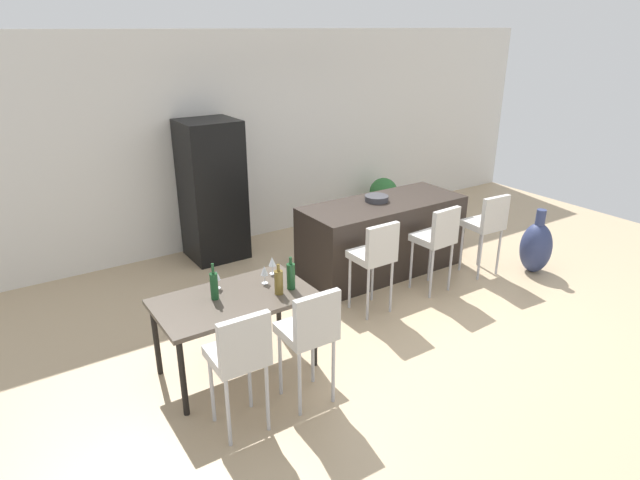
# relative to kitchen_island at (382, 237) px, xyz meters

# --- Properties ---
(ground_plane) EXTENTS (10.00, 10.00, 0.00)m
(ground_plane) POSITION_rel_kitchen_island_xyz_m (-0.43, -0.90, -0.46)
(ground_plane) COLOR tan
(back_wall) EXTENTS (10.00, 0.12, 2.90)m
(back_wall) POSITION_rel_kitchen_island_xyz_m (-0.43, 2.06, 0.99)
(back_wall) COLOR silver
(back_wall) RESTS_ON ground_plane
(kitchen_island) EXTENTS (2.10, 0.83, 0.92)m
(kitchen_island) POSITION_rel_kitchen_island_xyz_m (0.00, 0.00, 0.00)
(kitchen_island) COLOR black
(kitchen_island) RESTS_ON ground_plane
(bar_chair_left) EXTENTS (0.40, 0.40, 1.05)m
(bar_chair_left) POSITION_rel_kitchen_island_xyz_m (-0.77, -0.80, 0.24)
(bar_chair_left) COLOR beige
(bar_chair_left) RESTS_ON ground_plane
(bar_chair_middle) EXTENTS (0.42, 0.42, 1.05)m
(bar_chair_middle) POSITION_rel_kitchen_island_xyz_m (0.14, -0.80, 0.24)
(bar_chair_middle) COLOR beige
(bar_chair_middle) RESTS_ON ground_plane
(bar_chair_right) EXTENTS (0.43, 0.43, 1.05)m
(bar_chair_right) POSITION_rel_kitchen_island_xyz_m (0.99, -0.80, 0.24)
(bar_chair_right) COLOR beige
(bar_chair_right) RESTS_ON ground_plane
(dining_table) EXTENTS (1.36, 0.78, 0.74)m
(dining_table) POSITION_rel_kitchen_island_xyz_m (-2.47, -0.94, 0.21)
(dining_table) COLOR #4C4238
(dining_table) RESTS_ON ground_plane
(dining_chair_near) EXTENTS (0.41, 0.41, 1.05)m
(dining_chair_near) POSITION_rel_kitchen_island_xyz_m (-2.77, -1.70, 0.24)
(dining_chair_near) COLOR beige
(dining_chair_near) RESTS_ON ground_plane
(dining_chair_far) EXTENTS (0.41, 0.41, 1.05)m
(dining_chair_far) POSITION_rel_kitchen_island_xyz_m (-2.16, -1.70, 0.24)
(dining_chair_far) COLOR beige
(dining_chair_far) RESTS_ON ground_plane
(wine_bottle_corner) EXTENTS (0.07, 0.07, 0.33)m
(wine_bottle_corner) POSITION_rel_kitchen_island_xyz_m (-2.61, -0.88, 0.41)
(wine_bottle_corner) COLOR #194723
(wine_bottle_corner) RESTS_ON dining_table
(wine_bottle_middle) EXTENTS (0.08, 0.08, 0.30)m
(wine_bottle_middle) POSITION_rel_kitchen_island_xyz_m (-1.96, -1.07, 0.40)
(wine_bottle_middle) COLOR #194723
(wine_bottle_middle) RESTS_ON dining_table
(wine_bottle_inner) EXTENTS (0.08, 0.08, 0.28)m
(wine_bottle_inner) POSITION_rel_kitchen_island_xyz_m (-2.10, -1.10, 0.39)
(wine_bottle_inner) COLOR brown
(wine_bottle_inner) RESTS_ON dining_table
(wine_glass_left) EXTENTS (0.07, 0.07, 0.17)m
(wine_glass_left) POSITION_rel_kitchen_island_xyz_m (-2.11, -0.85, 0.40)
(wine_glass_left) COLOR silver
(wine_glass_left) RESTS_ON dining_table
(wine_glass_right) EXTENTS (0.07, 0.07, 0.17)m
(wine_glass_right) POSITION_rel_kitchen_island_xyz_m (-2.51, -0.70, 0.40)
(wine_glass_right) COLOR silver
(wine_glass_right) RESTS_ON dining_table
(wine_glass_far) EXTENTS (0.07, 0.07, 0.17)m
(wine_glass_far) POSITION_rel_kitchen_island_xyz_m (-1.95, -0.71, 0.40)
(wine_glass_far) COLOR silver
(wine_glass_far) RESTS_ON dining_table
(refrigerator) EXTENTS (0.72, 0.68, 1.84)m
(refrigerator) POSITION_rel_kitchen_island_xyz_m (-1.56, 1.62, 0.46)
(refrigerator) COLOR black
(refrigerator) RESTS_ON ground_plane
(fruit_bowl) EXTENTS (0.29, 0.29, 0.07)m
(fruit_bowl) POSITION_rel_kitchen_island_xyz_m (-0.05, 0.08, 0.50)
(fruit_bowl) COLOR #333338
(fruit_bowl) RESTS_ON kitchen_island
(floor_vase) EXTENTS (0.39, 0.39, 0.83)m
(floor_vase) POSITION_rel_kitchen_island_xyz_m (1.60, -1.11, -0.12)
(floor_vase) COLOR navy
(floor_vase) RESTS_ON ground_plane
(potted_plant) EXTENTS (0.45, 0.45, 0.65)m
(potted_plant) POSITION_rel_kitchen_island_xyz_m (1.37, 1.61, -0.07)
(potted_plant) COLOR #38383D
(potted_plant) RESTS_ON ground_plane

